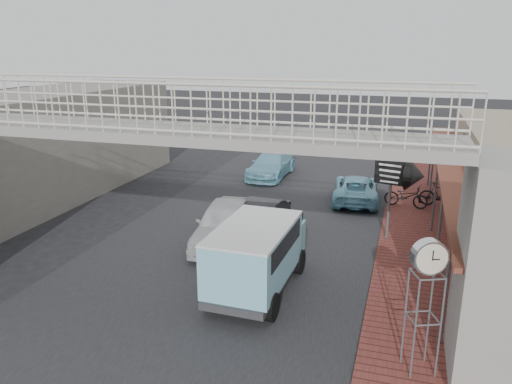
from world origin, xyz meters
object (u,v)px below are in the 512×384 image
Objects in this scene: angkot_far at (271,165)px; motorcycle_near at (406,196)px; motorcycle_far at (440,195)px; dark_sedan at (257,221)px; street_clock at (429,263)px; white_hatchback at (225,223)px; angkot_van at (257,249)px; angkot_curb at (356,188)px; arrow_sign at (413,176)px.

angkot_far is 2.42× the size of motorcycle_near.
motorcycle_far is (1.47, 0.44, 0.05)m from motorcycle_near.
angkot_far is at bearing 80.61° from motorcycle_far.
angkot_far reaches higher than motorcycle_far.
street_clock reaches higher than dark_sedan.
white_hatchback is 8.85m from motorcycle_near.
motorcycle_near is at bearing 36.67° from white_hatchback.
street_clock is at bearing -167.59° from motorcycle_near.
angkot_van reaches higher than angkot_far.
arrow_sign reaches higher than angkot_curb.
angkot_far is at bearing 88.13° from white_hatchback.
angkot_far is 13.64m from angkot_van.
white_hatchback is at bearing -82.93° from angkot_far.
motorcycle_far is at bearing 32.73° from white_hatchback.
angkot_far is 1.48× the size of street_clock.
angkot_van is 1.42× the size of street_clock.
angkot_far is 2.51× the size of motorcycle_far.
street_clock reaches higher than angkot_van.
motorcycle_near is 0.61× the size of arrow_sign.
angkot_curb is at bearing 130.90° from arrow_sign.
street_clock reaches higher than angkot_far.
motorcycle_far is 0.59× the size of street_clock.
white_hatchback is 4.02m from angkot_van.
angkot_curb reaches higher than motorcycle_far.
angkot_curb is 1.39× the size of street_clock.
angkot_far is at bearing -37.60° from angkot_curb.
angkot_van is (2.26, -3.28, 0.58)m from white_hatchback.
dark_sedan reaches higher than angkot_curb.
white_hatchback is 1.06× the size of angkot_curb.
motorcycle_far is at bearing 62.15° from angkot_van.
angkot_curb is at bearing 51.45° from white_hatchback.
motorcycle_near is (5.37, 5.25, -0.07)m from dark_sedan.
street_clock is 1.00× the size of arrow_sign.
motorcycle_near is at bearing 69.94° from street_clock.
street_clock reaches higher than motorcycle_near.
angkot_curb is (3.09, 5.84, -0.07)m from dark_sedan.
arrow_sign is at bearing 51.65° from angkot_van.
angkot_van is at bearing -114.99° from arrow_sign.
angkot_curb is at bearing -30.91° from angkot_far.
dark_sedan is at bearing 35.20° from white_hatchback.
arrow_sign reaches higher than white_hatchback.
arrow_sign is at bearing -46.06° from angkot_far.
angkot_van is (-1.82, -10.03, 0.76)m from angkot_curb.
motorcycle_near is (6.36, 6.16, -0.19)m from white_hatchback.
motorcycle_far is 0.59× the size of arrow_sign.
angkot_van is 6.73m from arrow_sign.
motorcycle_near is 12.29m from street_clock.
white_hatchback reaches higher than motorcycle_near.
street_clock is at bearing -172.86° from motorcycle_far.
dark_sedan is at bearing 141.27° from motorcycle_far.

